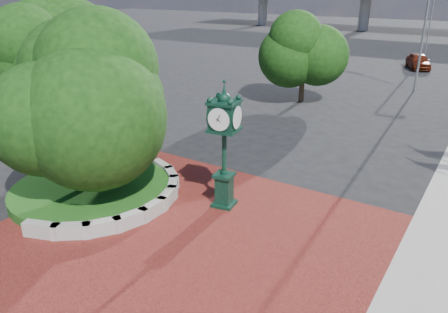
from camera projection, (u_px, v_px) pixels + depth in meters
ground at (194, 231)px, 14.65m from camera, size 200.00×200.00×0.00m
plaza at (175, 244)px, 13.87m from camera, size 12.00×12.00×0.04m
planter_wall at (134, 203)px, 15.92m from camera, size 2.96×6.77×0.54m
grass_bed at (92, 190)px, 17.10m from camera, size 6.10×6.10×0.40m
tree_planter at (81, 102)px, 15.80m from camera, size 5.20×5.20×6.33m
tree_northwest at (54, 55)px, 23.59m from camera, size 5.60×5.60×6.93m
tree_street at (304, 55)px, 29.52m from camera, size 4.40×4.40×5.45m
post_clock at (224, 141)px, 15.36m from camera, size 1.10×1.10×4.67m
parked_car at (418, 61)px, 42.21m from camera, size 3.24×4.64×1.47m
street_lamp_near at (430, 12)px, 31.63m from camera, size 2.09×1.06×9.85m
street_lamp_far at (434, 10)px, 47.74m from camera, size 1.93×0.24×8.63m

